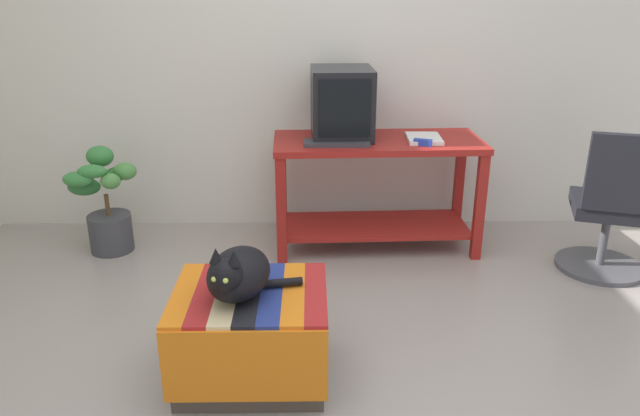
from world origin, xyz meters
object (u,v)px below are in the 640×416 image
(book, at_px, (424,138))
(keyboard, at_px, (337,143))
(potted_plant, at_px, (106,207))
(ottoman_with_blanket, at_px, (251,335))
(stapler, at_px, (423,142))
(cat, at_px, (238,274))
(office_chair, at_px, (611,213))
(desk, at_px, (377,175))
(tv_monitor, at_px, (342,104))

(book, bearing_deg, keyboard, -167.47)
(keyboard, distance_m, potted_plant, 1.55)
(ottoman_with_blanket, height_order, stapler, stapler)
(book, bearing_deg, cat, -123.40)
(ottoman_with_blanket, height_order, office_chair, office_chair)
(ottoman_with_blanket, distance_m, stapler, 1.67)
(book, relative_size, stapler, 2.47)
(book, distance_m, stapler, 0.13)
(desk, relative_size, tv_monitor, 2.94)
(tv_monitor, relative_size, ottoman_with_blanket, 0.69)
(potted_plant, bearing_deg, ottoman_with_blanket, -52.33)
(tv_monitor, height_order, keyboard, tv_monitor)
(tv_monitor, relative_size, cat, 1.05)
(desk, relative_size, keyboard, 3.33)
(desk, xyz_separation_m, cat, (-0.73, -1.47, 0.04))
(keyboard, height_order, ottoman_with_blanket, keyboard)
(book, bearing_deg, desk, 175.34)
(keyboard, xyz_separation_m, potted_plant, (-1.48, 0.09, -0.44))
(desk, xyz_separation_m, stapler, (0.26, -0.16, 0.26))
(tv_monitor, distance_m, stapler, 0.57)
(keyboard, xyz_separation_m, ottoman_with_blanket, (-0.42, -1.29, -0.53))
(potted_plant, bearing_deg, cat, -54.21)
(desk, height_order, stapler, stapler)
(cat, bearing_deg, desk, 78.77)
(ottoman_with_blanket, bearing_deg, office_chair, 26.15)
(office_chair, bearing_deg, potted_plant, 10.38)
(potted_plant, relative_size, stapler, 6.12)
(cat, bearing_deg, stapler, 68.23)
(office_chair, bearing_deg, cat, 44.07)
(keyboard, relative_size, ottoman_with_blanket, 0.61)
(tv_monitor, height_order, ottoman_with_blanket, tv_monitor)
(desk, distance_m, keyboard, 0.39)
(keyboard, distance_m, cat, 1.42)
(ottoman_with_blanket, bearing_deg, keyboard, 71.82)
(office_chair, bearing_deg, book, -3.30)
(book, xyz_separation_m, ottoman_with_blanket, (-0.97, -1.39, -0.53))
(book, relative_size, potted_plant, 0.40)
(cat, xyz_separation_m, stapler, (0.98, 1.31, 0.21))
(cat, relative_size, office_chair, 0.48)
(keyboard, height_order, stapler, stapler)
(stapler, bearing_deg, potted_plant, 109.01)
(tv_monitor, relative_size, book, 1.66)
(book, xyz_separation_m, potted_plant, (-2.03, -0.02, -0.44))
(cat, bearing_deg, keyboard, 85.97)
(tv_monitor, bearing_deg, desk, -16.72)
(desk, bearing_deg, stapler, -33.88)
(keyboard, relative_size, book, 1.47)
(book, bearing_deg, stapler, -101.35)
(desk, xyz_separation_m, potted_plant, (-1.75, -0.05, -0.19))
(book, height_order, potted_plant, book)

